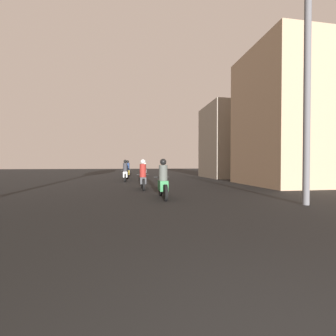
% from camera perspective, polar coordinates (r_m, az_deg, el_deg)
% --- Properties ---
extents(motorcycle_green, '(0.60, 1.87, 1.48)m').
position_cam_1_polar(motorcycle_green, '(8.41, -1.28, -3.62)').
color(motorcycle_green, black).
rests_on(motorcycle_green, ground_plane).
extents(motorcycle_black, '(0.60, 1.94, 1.52)m').
position_cam_1_polar(motorcycle_black, '(11.40, -6.41, -2.38)').
color(motorcycle_black, black).
rests_on(motorcycle_black, ground_plane).
extents(motorcycle_white, '(0.60, 1.99, 1.60)m').
position_cam_1_polar(motorcycle_white, '(16.82, -10.80, -1.18)').
color(motorcycle_white, black).
rests_on(motorcycle_white, ground_plane).
extents(motorcycle_yellow, '(0.60, 2.12, 1.61)m').
position_cam_1_polar(motorcycle_yellow, '(20.23, -10.21, -0.79)').
color(motorcycle_yellow, black).
rests_on(motorcycle_yellow, ground_plane).
extents(motorcycle_silver, '(0.60, 2.07, 1.67)m').
position_cam_1_polar(motorcycle_silver, '(23.38, -5.97, -0.49)').
color(motorcycle_silver, black).
rests_on(motorcycle_silver, ground_plane).
extents(motorcycle_blue, '(0.60, 1.88, 1.48)m').
position_cam_1_polar(motorcycle_blue, '(26.46, -10.81, -0.46)').
color(motorcycle_blue, black).
rests_on(motorcycle_blue, ground_plane).
extents(building_right_near, '(4.42, 5.44, 8.14)m').
position_cam_1_polar(building_right_near, '(15.66, 27.49, 11.18)').
color(building_right_near, tan).
rests_on(building_right_near, ground_plane).
extents(building_right_far, '(4.24, 5.07, 6.78)m').
position_cam_1_polar(building_right_far, '(22.20, 14.99, 6.45)').
color(building_right_far, gray).
rests_on(building_right_far, ground_plane).
extents(utility_pole_near, '(1.60, 0.20, 8.20)m').
position_cam_1_polar(utility_pole_near, '(8.77, 31.87, 20.76)').
color(utility_pole_near, slate).
rests_on(utility_pole_near, ground_plane).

